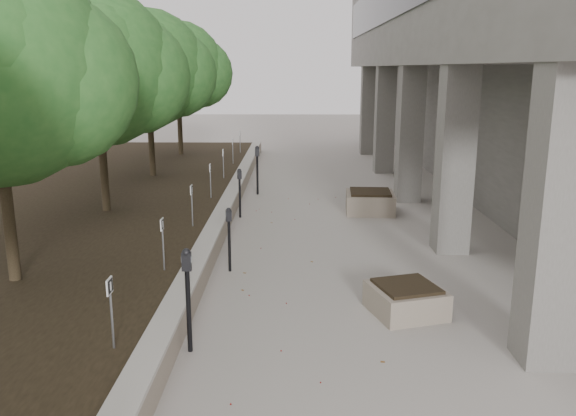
{
  "coord_description": "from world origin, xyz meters",
  "views": [
    {
      "loc": [
        -0.02,
        -6.41,
        3.92
      ],
      "look_at": [
        -0.14,
        4.62,
        1.28
      ],
      "focal_mm": 36.5,
      "sensor_mm": 36.0,
      "label": 1
    }
  ],
  "objects_px": {
    "crabapple_tree_3": "(99,102)",
    "planter_back": "(370,202)",
    "parking_meter_5": "(257,170)",
    "crabapple_tree_5": "(178,88)",
    "crabapple_tree_4": "(149,93)",
    "planter_front": "(406,299)",
    "parking_meter_4": "(240,193)",
    "parking_meter_2": "(188,301)",
    "parking_meter_3": "(229,240)"
  },
  "relations": [
    {
      "from": "crabapple_tree_3",
      "to": "planter_back",
      "type": "height_order",
      "value": "crabapple_tree_3"
    },
    {
      "from": "parking_meter_5",
      "to": "planter_back",
      "type": "distance_m",
      "value": 4.06
    },
    {
      "from": "crabapple_tree_5",
      "to": "planter_back",
      "type": "bearing_deg",
      "value": -50.99
    },
    {
      "from": "crabapple_tree_4",
      "to": "planter_back",
      "type": "relative_size",
      "value": 4.16
    },
    {
      "from": "planter_front",
      "to": "planter_back",
      "type": "relative_size",
      "value": 0.82
    },
    {
      "from": "parking_meter_4",
      "to": "planter_back",
      "type": "bearing_deg",
      "value": -5.93
    },
    {
      "from": "planter_front",
      "to": "parking_meter_2",
      "type": "bearing_deg",
      "value": -157.62
    },
    {
      "from": "parking_meter_2",
      "to": "parking_meter_4",
      "type": "xyz_separation_m",
      "value": [
        0.01,
        7.67,
        -0.1
      ]
    },
    {
      "from": "parking_meter_2",
      "to": "parking_meter_3",
      "type": "distance_m",
      "value": 3.39
    },
    {
      "from": "crabapple_tree_4",
      "to": "planter_back",
      "type": "bearing_deg",
      "value": -26.95
    },
    {
      "from": "parking_meter_5",
      "to": "planter_back",
      "type": "xyz_separation_m",
      "value": [
        3.28,
        -2.34,
        -0.47
      ]
    },
    {
      "from": "crabapple_tree_4",
      "to": "planter_front",
      "type": "relative_size",
      "value": 5.06
    },
    {
      "from": "parking_meter_5",
      "to": "planter_back",
      "type": "height_order",
      "value": "parking_meter_5"
    },
    {
      "from": "parking_meter_2",
      "to": "parking_meter_5",
      "type": "bearing_deg",
      "value": 86.36
    },
    {
      "from": "crabapple_tree_3",
      "to": "crabapple_tree_5",
      "type": "distance_m",
      "value": 10.0
    },
    {
      "from": "crabapple_tree_4",
      "to": "crabapple_tree_5",
      "type": "xyz_separation_m",
      "value": [
        0.0,
        5.0,
        0.0
      ]
    },
    {
      "from": "crabapple_tree_5",
      "to": "parking_meter_3",
      "type": "bearing_deg",
      "value": -75.37
    },
    {
      "from": "parking_meter_3",
      "to": "planter_front",
      "type": "height_order",
      "value": "parking_meter_3"
    },
    {
      "from": "parking_meter_4",
      "to": "planter_front",
      "type": "relative_size",
      "value": 1.24
    },
    {
      "from": "crabapple_tree_4",
      "to": "planter_back",
      "type": "height_order",
      "value": "crabapple_tree_4"
    },
    {
      "from": "crabapple_tree_5",
      "to": "parking_meter_5",
      "type": "xyz_separation_m",
      "value": [
        3.6,
        -6.16,
        -2.34
      ]
    },
    {
      "from": "parking_meter_3",
      "to": "parking_meter_4",
      "type": "relative_size",
      "value": 0.97
    },
    {
      "from": "parking_meter_3",
      "to": "planter_back",
      "type": "distance_m",
      "value": 5.98
    },
    {
      "from": "crabapple_tree_5",
      "to": "parking_meter_3",
      "type": "xyz_separation_m",
      "value": [
        3.5,
        -13.42,
        -2.47
      ]
    },
    {
      "from": "planter_back",
      "to": "planter_front",
      "type": "bearing_deg",
      "value": -92.3
    },
    {
      "from": "crabapple_tree_3",
      "to": "parking_meter_3",
      "type": "relative_size",
      "value": 4.2
    },
    {
      "from": "parking_meter_2",
      "to": "parking_meter_3",
      "type": "height_order",
      "value": "parking_meter_2"
    },
    {
      "from": "parking_meter_5",
      "to": "planter_front",
      "type": "relative_size",
      "value": 1.45
    },
    {
      "from": "crabapple_tree_5",
      "to": "planter_front",
      "type": "height_order",
      "value": "crabapple_tree_5"
    },
    {
      "from": "crabapple_tree_5",
      "to": "planter_front",
      "type": "xyz_separation_m",
      "value": [
        6.61,
        -15.44,
        -2.87
      ]
    },
    {
      "from": "parking_meter_2",
      "to": "planter_front",
      "type": "bearing_deg",
      "value": 20.36
    },
    {
      "from": "crabapple_tree_3",
      "to": "planter_front",
      "type": "xyz_separation_m",
      "value": [
        6.61,
        -5.44,
        -2.87
      ]
    },
    {
      "from": "crabapple_tree_5",
      "to": "planter_front",
      "type": "bearing_deg",
      "value": -66.82
    },
    {
      "from": "crabapple_tree_5",
      "to": "planter_front",
      "type": "relative_size",
      "value": 5.06
    },
    {
      "from": "parking_meter_2",
      "to": "planter_back",
      "type": "distance_m",
      "value": 9.05
    },
    {
      "from": "planter_front",
      "to": "parking_meter_5",
      "type": "bearing_deg",
      "value": 107.96
    },
    {
      "from": "parking_meter_5",
      "to": "planter_back",
      "type": "relative_size",
      "value": 1.19
    },
    {
      "from": "parking_meter_5",
      "to": "planter_front",
      "type": "distance_m",
      "value": 9.76
    },
    {
      "from": "crabapple_tree_4",
      "to": "parking_meter_2",
      "type": "distance_m",
      "value": 12.48
    },
    {
      "from": "crabapple_tree_4",
      "to": "parking_meter_2",
      "type": "bearing_deg",
      "value": -74.37
    },
    {
      "from": "planter_back",
      "to": "crabapple_tree_3",
      "type": "bearing_deg",
      "value": -167.73
    },
    {
      "from": "parking_meter_5",
      "to": "parking_meter_3",
      "type": "bearing_deg",
      "value": -98.96
    },
    {
      "from": "crabapple_tree_4",
      "to": "parking_meter_3",
      "type": "height_order",
      "value": "crabapple_tree_4"
    },
    {
      "from": "crabapple_tree_5",
      "to": "parking_meter_3",
      "type": "height_order",
      "value": "crabapple_tree_5"
    },
    {
      "from": "parking_meter_4",
      "to": "parking_meter_2",
      "type": "bearing_deg",
      "value": -105.98
    },
    {
      "from": "parking_meter_2",
      "to": "planter_back",
      "type": "relative_size",
      "value": 1.17
    },
    {
      "from": "crabapple_tree_3",
      "to": "crabapple_tree_5",
      "type": "relative_size",
      "value": 1.0
    },
    {
      "from": "crabapple_tree_3",
      "to": "parking_meter_3",
      "type": "bearing_deg",
      "value": -44.33
    },
    {
      "from": "crabapple_tree_4",
      "to": "parking_meter_2",
      "type": "xyz_separation_m",
      "value": [
        3.3,
        -11.8,
        -2.35
      ]
    },
    {
      "from": "crabapple_tree_5",
      "to": "parking_meter_2",
      "type": "xyz_separation_m",
      "value": [
        3.3,
        -16.8,
        -2.35
      ]
    }
  ]
}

